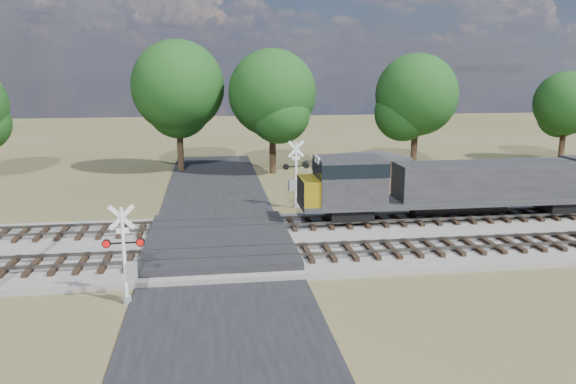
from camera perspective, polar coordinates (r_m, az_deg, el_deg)
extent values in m
plane|color=#404424|center=(27.62, -6.96, -5.97)|extent=(160.00, 160.00, 0.00)
cube|color=gray|center=(29.89, 12.60, -4.45)|extent=(140.00, 10.00, 0.30)
cube|color=black|center=(27.60, -6.97, -5.89)|extent=(7.00, 60.00, 0.08)
cube|color=#262628|center=(28.00, -7.00, -5.04)|extent=(7.00, 9.00, 0.62)
cube|color=black|center=(25.70, -2.40, -6.38)|extent=(44.00, 2.60, 0.18)
cube|color=#534D47|center=(26.93, 15.03, -5.55)|extent=(140.00, 0.08, 0.15)
cube|color=#534D47|center=(28.19, 13.90, -4.68)|extent=(140.00, 0.08, 0.15)
cube|color=black|center=(30.46, -3.34, -3.38)|extent=(44.00, 2.60, 0.18)
cube|color=#534D47|center=(31.39, 11.50, -2.82)|extent=(140.00, 0.08, 0.15)
cube|color=#534D47|center=(32.70, 10.67, -2.17)|extent=(140.00, 0.08, 0.15)
cylinder|color=silver|center=(21.81, -16.30, -6.27)|extent=(0.13, 0.13, 3.73)
cylinder|color=#96989B|center=(22.41, -16.03, -10.46)|extent=(0.34, 0.34, 0.28)
cube|color=silver|center=(21.39, -16.54, -2.48)|extent=(0.98, 0.06, 0.98)
cube|color=silver|center=(21.39, -16.54, -2.48)|extent=(0.98, 0.06, 0.98)
cube|color=silver|center=(21.52, -16.45, -3.80)|extent=(0.47, 0.04, 0.21)
cube|color=black|center=(21.65, -16.38, -4.99)|extent=(1.49, 0.08, 0.06)
cylinder|color=red|center=(21.74, -17.97, -5.02)|extent=(0.34, 0.10, 0.34)
cylinder|color=red|center=(21.58, -14.78, -4.95)|extent=(0.34, 0.10, 0.34)
cube|color=#96989B|center=(21.96, -15.60, -7.64)|extent=(0.42, 0.29, 0.61)
cylinder|color=silver|center=(35.44, 0.82, 1.72)|extent=(0.15, 0.15, 4.19)
cylinder|color=#96989B|center=(35.85, 0.81, -1.32)|extent=(0.38, 0.38, 0.31)
cube|color=silver|center=(35.17, 0.83, 4.40)|extent=(1.08, 0.27, 1.10)
cube|color=silver|center=(35.17, 0.83, 4.40)|extent=(1.08, 0.27, 1.10)
cube|color=silver|center=(35.25, 0.83, 3.47)|extent=(0.52, 0.14, 0.23)
cube|color=black|center=(35.34, 0.82, 2.64)|extent=(1.65, 0.41, 0.06)
cylinder|color=red|center=(35.58, 1.85, 2.70)|extent=(0.39, 0.18, 0.38)
cylinder|color=red|center=(35.11, -0.22, 2.57)|extent=(0.39, 0.18, 0.38)
cube|color=#96989B|center=(35.47, 0.42, 0.70)|extent=(0.53, 0.40, 0.68)
cube|color=#49321F|center=(39.89, 8.38, 1.60)|extent=(4.66, 4.66, 2.56)
cube|color=#323235|center=(39.66, 8.45, 3.55)|extent=(5.13, 5.13, 0.18)
cylinder|color=black|center=(49.01, -10.92, 5.28)|extent=(0.56, 0.56, 5.55)
sphere|color=#133E14|center=(48.67, -11.13, 10.47)|extent=(7.78, 7.78, 7.78)
cylinder|color=black|center=(47.24, -1.57, 5.00)|extent=(0.56, 0.56, 5.17)
sphere|color=#133E14|center=(46.89, -1.60, 10.02)|extent=(7.24, 7.24, 7.24)
cylinder|color=black|center=(50.02, 12.72, 5.02)|extent=(0.56, 0.56, 5.01)
sphere|color=#133E14|center=(49.69, 12.94, 9.60)|extent=(7.01, 7.01, 7.01)
cylinder|color=black|center=(59.73, 26.11, 4.85)|extent=(0.56, 0.56, 4.24)
sphere|color=#133E14|center=(59.46, 26.43, 8.09)|extent=(5.94, 5.94, 5.94)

